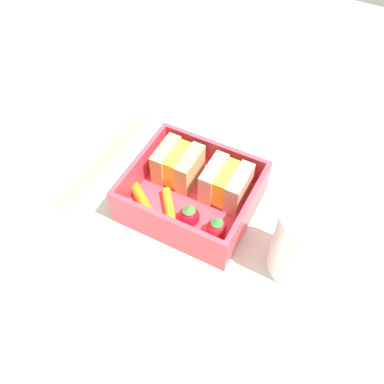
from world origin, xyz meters
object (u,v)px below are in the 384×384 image
(strawberry_left, at_px, (217,228))
(chopstick_pair, at_px, (103,158))
(carrot_stick_left, at_px, (142,200))
(drinking_glass, at_px, (299,243))
(sandwich_center_left, at_px, (226,183))
(carrot_stick_far_left, at_px, (169,205))
(strawberry_far_left, at_px, (189,216))
(folded_napkin, at_px, (97,296))
(sandwich_left, at_px, (178,164))

(strawberry_left, bearing_deg, chopstick_pair, 167.08)
(carrot_stick_left, relative_size, drinking_glass, 0.53)
(sandwich_center_left, xyz_separation_m, carrot_stick_far_left, (-0.05, -0.05, -0.02))
(strawberry_left, relative_size, chopstick_pair, 0.15)
(strawberry_far_left, distance_m, drinking_glass, 0.13)
(strawberry_far_left, height_order, drinking_glass, drinking_glass)
(carrot_stick_far_left, relative_size, chopstick_pair, 0.24)
(chopstick_pair, bearing_deg, sandwich_center_left, 4.54)
(chopstick_pair, distance_m, folded_napkin, 0.20)
(sandwich_left, xyz_separation_m, folded_napkin, (-0.00, -0.18, -0.03))
(sandwich_left, relative_size, folded_napkin, 0.38)
(chopstick_pair, height_order, drinking_glass, drinking_glass)
(chopstick_pair, bearing_deg, strawberry_far_left, -15.96)
(sandwich_left, xyz_separation_m, drinking_glass, (0.17, -0.05, 0.01))
(sandwich_left, height_order, carrot_stick_far_left, sandwich_left)
(sandwich_center_left, height_order, folded_napkin, sandwich_center_left)
(sandwich_left, height_order, strawberry_far_left, sandwich_left)
(sandwich_center_left, relative_size, carrot_stick_left, 1.01)
(strawberry_left, bearing_deg, sandwich_center_left, 104.70)
(carrot_stick_left, relative_size, carrot_stick_far_left, 1.09)
(chopstick_pair, bearing_deg, carrot_stick_far_left, -16.51)
(sandwich_center_left, height_order, strawberry_left, sandwich_center_left)
(sandwich_left, relative_size, carrot_stick_left, 1.01)
(chopstick_pair, relative_size, drinking_glass, 1.97)
(sandwich_left, distance_m, sandwich_center_left, 0.07)
(strawberry_far_left, distance_m, folded_napkin, 0.14)
(sandwich_left, bearing_deg, strawberry_far_left, -51.76)
(strawberry_left, bearing_deg, carrot_stick_left, -179.35)
(chopstick_pair, bearing_deg, drinking_glass, -7.10)
(sandwich_left, height_order, carrot_stick_left, sandwich_left)
(strawberry_far_left, relative_size, chopstick_pair, 0.17)
(chopstick_pair, height_order, folded_napkin, chopstick_pair)
(sandwich_left, distance_m, strawberry_far_left, 0.08)
(sandwich_center_left, bearing_deg, sandwich_left, 180.00)
(carrot_stick_left, bearing_deg, carrot_stick_far_left, 14.20)
(carrot_stick_left, distance_m, drinking_glass, 0.20)
(strawberry_far_left, bearing_deg, chopstick_pair, 164.04)
(strawberry_left, bearing_deg, strawberry_far_left, -178.90)
(sandwich_left, bearing_deg, drinking_glass, -15.90)
(carrot_stick_left, bearing_deg, drinking_glass, 2.95)
(carrot_stick_left, xyz_separation_m, drinking_glass, (0.19, 0.01, 0.03))
(strawberry_left, bearing_deg, carrot_stick_far_left, 173.94)
(carrot_stick_far_left, relative_size, strawberry_far_left, 1.47)
(sandwich_center_left, bearing_deg, carrot_stick_left, -145.23)
(carrot_stick_far_left, xyz_separation_m, chopstick_pair, (-0.13, 0.04, -0.01))
(strawberry_far_left, xyz_separation_m, folded_napkin, (-0.05, -0.13, -0.02))
(carrot_stick_left, bearing_deg, sandwich_left, 72.59)
(sandwich_center_left, xyz_separation_m, folded_napkin, (-0.07, -0.18, -0.03))
(strawberry_left, height_order, drinking_glass, drinking_glass)
(carrot_stick_left, relative_size, chopstick_pair, 0.27)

